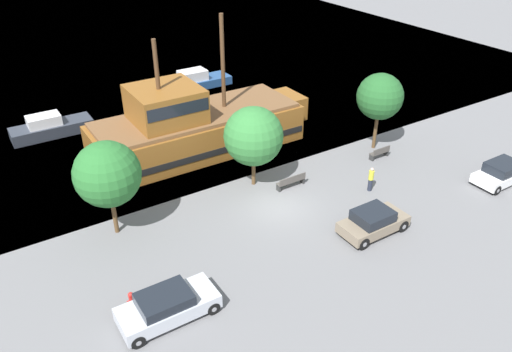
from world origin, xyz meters
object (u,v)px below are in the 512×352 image
at_px(bench_promenade_west, 291,181).
at_px(bench_promenade_east, 380,153).
at_px(fire_hydrant, 131,299).
at_px(moored_boat_dockside, 50,127).
at_px(pedestrian_walking_near, 371,179).
at_px(pirate_ship, 195,126).
at_px(parked_car_curb_front, 373,222).
at_px(parked_car_curb_rear, 167,306).
at_px(parked_car_curb_mid, 503,172).
at_px(moored_boat_outer, 196,81).

bearing_deg(bench_promenade_west, bench_promenade_east, -1.17).
bearing_deg(bench_promenade_east, fire_hydrant, -167.70).
distance_m(moored_boat_dockside, pedestrian_walking_near, 23.92).
relative_size(pirate_ship, pedestrian_walking_near, 9.98).
height_order(parked_car_curb_front, parked_car_curb_rear, parked_car_curb_front).
bearing_deg(parked_car_curb_rear, bench_promenade_east, 17.52).
bearing_deg(pirate_ship, parked_car_curb_rear, -120.73).
xyz_separation_m(parked_car_curb_front, fire_hydrant, (-13.03, 1.77, -0.30)).
relative_size(pirate_ship, moored_boat_dockside, 2.72).
height_order(moored_boat_dockside, pedestrian_walking_near, moored_boat_dockside).
relative_size(moored_boat_dockside, bench_promenade_east, 3.88).
relative_size(parked_car_curb_front, bench_promenade_east, 2.55).
distance_m(parked_car_curb_mid, bench_promenade_east, 7.76).
xyz_separation_m(pirate_ship, fire_hydrant, (-9.31, -12.24, -1.41)).
bearing_deg(pirate_ship, fire_hydrant, -127.24).
bearing_deg(moored_boat_outer, parked_car_curb_front, -94.53).
bearing_deg(parked_car_curb_mid, moored_boat_outer, 108.63).
xyz_separation_m(parked_car_curb_rear, bench_promenade_east, (18.39, 5.80, -0.26)).
bearing_deg(bench_promenade_west, moored_boat_dockside, 124.51).
distance_m(fire_hydrant, pedestrian_walking_near, 16.04).
bearing_deg(bench_promenade_west, moored_boat_outer, 81.17).
xyz_separation_m(bench_promenade_west, pedestrian_walking_near, (3.91, -2.89, 0.36)).
xyz_separation_m(parked_car_curb_rear, bench_promenade_west, (10.95, 5.96, -0.24)).
xyz_separation_m(parked_car_curb_mid, pedestrian_walking_near, (-7.80, 3.73, 0.12)).
xyz_separation_m(moored_boat_outer, fire_hydrant, (-15.04, -23.65, -0.20)).
height_order(moored_boat_outer, fire_hydrant, moored_boat_outer).
relative_size(pirate_ship, parked_car_curb_mid, 3.87).
distance_m(moored_boat_outer, parked_car_curb_front, 25.50).
height_order(parked_car_curb_mid, parked_car_curb_rear, parked_car_curb_mid).
bearing_deg(pirate_ship, moored_boat_dockside, 135.45).
distance_m(moored_boat_outer, bench_promenade_west, 19.47).
xyz_separation_m(fire_hydrant, bench_promenade_east, (19.49, 4.25, 0.02)).
xyz_separation_m(parked_car_curb_front, bench_promenade_west, (-0.97, 6.17, -0.26)).
distance_m(fire_hydrant, bench_promenade_west, 12.83).
bearing_deg(bench_promenade_west, pedestrian_walking_near, -36.50).
relative_size(bench_promenade_east, bench_promenade_west, 0.77).
bearing_deg(parked_car_curb_mid, bench_promenade_west, 150.51).
xyz_separation_m(pirate_ship, bench_promenade_east, (10.19, -7.99, -1.40)).
distance_m(parked_car_curb_front, parked_car_curb_rear, 11.93).
bearing_deg(pirate_ship, parked_car_curb_mid, -45.01).
relative_size(parked_car_curb_mid, parked_car_curb_rear, 0.95).
xyz_separation_m(pirate_ship, pedestrian_walking_near, (6.66, -10.73, -1.02)).
bearing_deg(parked_car_curb_rear, fire_hydrant, 125.39).
bearing_deg(fire_hydrant, parked_car_curb_front, -7.74).
bearing_deg(bench_promenade_east, moored_boat_dockside, 138.87).
height_order(pirate_ship, fire_hydrant, pirate_ship).
xyz_separation_m(pirate_ship, moored_boat_outer, (5.74, 11.40, -1.21)).
bearing_deg(pirate_ship, parked_car_curb_front, -75.12).
bearing_deg(bench_promenade_east, moored_boat_outer, 102.92).
distance_m(moored_boat_outer, parked_car_curb_mid, 27.29).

